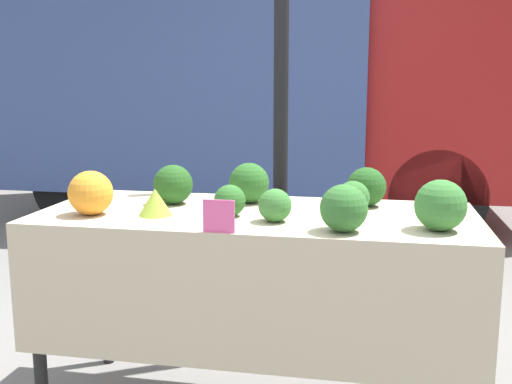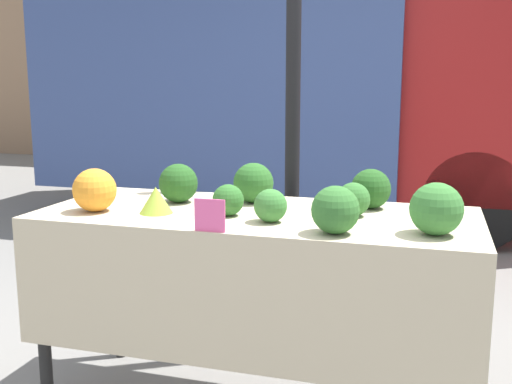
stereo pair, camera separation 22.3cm
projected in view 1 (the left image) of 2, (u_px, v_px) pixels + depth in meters
The scene contains 14 objects.
tent_pole at pixel (281, 119), 2.83m from camera, with size 0.07×0.07×2.34m.
parked_truck at pixel (252, 69), 5.93m from camera, with size 4.89×2.08×2.78m.
market_table at pixel (253, 247), 2.29m from camera, with size 1.69×0.71×0.84m.
orange_cauliflower at pixel (91, 193), 2.27m from camera, with size 0.17×0.17×0.17m.
romanesco_head at pixel (155, 202), 2.26m from camera, with size 0.13×0.13×0.10m.
broccoli_head_0 at pixel (173, 184), 2.47m from camera, with size 0.16×0.16×0.16m.
broccoli_head_1 at pixel (353, 198), 2.28m from camera, with size 0.13×0.13×0.13m.
broccoli_head_2 at pixel (230, 201), 2.24m from camera, with size 0.12×0.12×0.12m.
broccoli_head_3 at pixel (441, 205), 2.02m from camera, with size 0.18×0.18×0.18m.
broccoli_head_4 at pixel (249, 183), 2.49m from camera, with size 0.17×0.17×0.17m.
broccoli_head_5 at pixel (366, 187), 2.43m from camera, with size 0.16×0.16×0.16m.
broccoli_head_6 at pixel (344, 208), 2.01m from camera, with size 0.16×0.16×0.16m.
broccoli_head_7 at pixel (275, 205), 2.15m from camera, with size 0.12×0.12×0.12m.
price_sign at pixel (219, 216), 2.00m from camera, with size 0.11×0.01×0.11m.
Camera 1 is at (0.43, -2.23, 1.33)m, focal length 42.00 mm.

